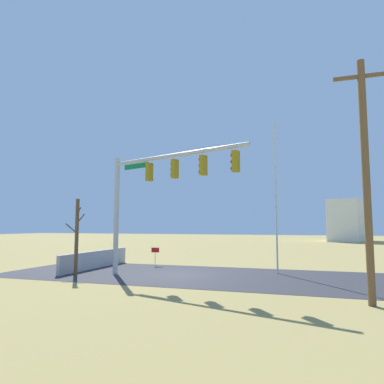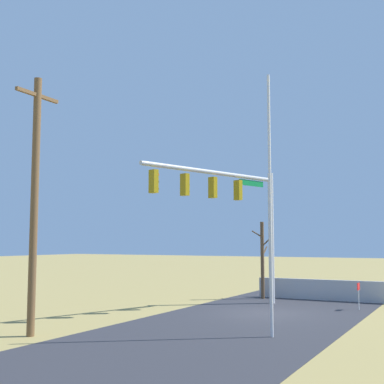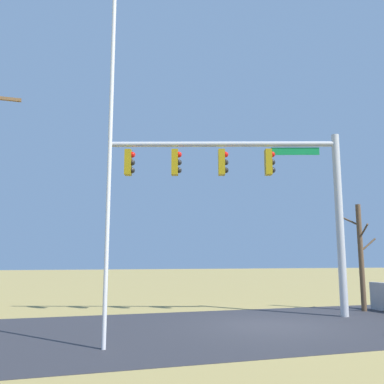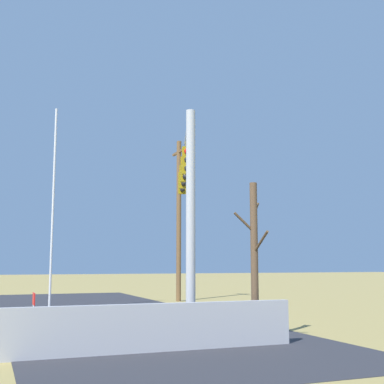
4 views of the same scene
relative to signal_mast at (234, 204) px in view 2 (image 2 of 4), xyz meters
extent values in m
plane|color=#9E894C|center=(-0.78, -1.87, -4.86)|extent=(160.00, 160.00, 0.00)
cube|color=#2D2D33|center=(-4.78, -1.87, -4.86)|extent=(28.00, 8.00, 0.01)
cube|color=#B7B5AD|center=(3.70, -0.89, -4.86)|extent=(6.00, 6.00, 0.01)
cube|color=#A8A8AD|center=(5.28, -2.92, -4.32)|extent=(0.20, 7.28, 1.09)
cylinder|color=#B2B5BA|center=(2.70, -0.89, -1.56)|extent=(0.28, 0.28, 6.61)
cylinder|color=#B2B5BA|center=(-1.30, 0.43, 1.40)|extent=(8.06, 2.84, 0.20)
cube|color=#0F7238|center=(1.26, -0.42, 1.12)|extent=(1.72, 0.59, 0.28)
cube|color=#937A0F|center=(0.30, -0.10, 0.70)|extent=(0.34, 0.42, 0.96)
sphere|color=red|center=(0.44, -0.15, 1.00)|extent=(0.22, 0.22, 0.22)
sphere|color=black|center=(0.44, -0.15, 0.70)|extent=(0.22, 0.22, 0.22)
sphere|color=black|center=(0.44, -0.15, 0.40)|extent=(0.22, 0.22, 0.22)
cube|color=#937A0F|center=(-1.35, 0.45, 0.70)|extent=(0.34, 0.42, 0.96)
sphere|color=red|center=(-1.21, 0.40, 1.00)|extent=(0.22, 0.22, 0.22)
sphere|color=black|center=(-1.21, 0.40, 0.70)|extent=(0.22, 0.22, 0.22)
sphere|color=black|center=(-1.21, 0.40, 0.40)|extent=(0.22, 0.22, 0.22)
cube|color=#937A0F|center=(-3.00, 0.99, 0.70)|extent=(0.34, 0.42, 0.96)
sphere|color=red|center=(-2.86, 0.95, 1.00)|extent=(0.22, 0.22, 0.22)
sphere|color=black|center=(-2.86, 0.95, 0.70)|extent=(0.22, 0.22, 0.22)
sphere|color=black|center=(-2.86, 0.95, 0.40)|extent=(0.22, 0.22, 0.22)
cube|color=#937A0F|center=(-4.65, 1.54, 0.70)|extent=(0.34, 0.42, 0.96)
sphere|color=red|center=(-4.51, 1.49, 1.00)|extent=(0.22, 0.22, 0.22)
sphere|color=black|center=(-4.51, 1.49, 0.70)|extent=(0.22, 0.22, 0.22)
sphere|color=black|center=(-4.51, 1.49, 0.40)|extent=(0.22, 0.22, 0.22)
cylinder|color=silver|center=(-5.98, -3.92, -0.47)|extent=(0.10, 0.10, 8.79)
cylinder|color=brown|center=(-9.58, 3.15, -0.51)|extent=(0.26, 0.26, 8.72)
cube|color=brown|center=(-9.58, 3.15, 3.25)|extent=(1.90, 0.12, 0.12)
cylinder|color=brown|center=(4.48, 0.25, -2.77)|extent=(0.20, 0.20, 4.19)
cylinder|color=brown|center=(4.85, 0.25, -2.30)|extent=(0.78, 0.07, 0.57)
cylinder|color=brown|center=(4.24, 0.45, -1.35)|extent=(0.54, 0.47, 0.39)
cylinder|color=brown|center=(4.46, -0.02, -1.76)|extent=(0.12, 0.61, 0.55)
cylinder|color=silver|center=(2.18, -5.21, -4.41)|extent=(0.04, 0.04, 0.90)
cube|color=red|center=(2.18, -5.21, -3.80)|extent=(0.56, 0.02, 0.32)
camera|label=1|loc=(-7.38, 16.42, -2.12)|focal=32.09mm
camera|label=2|loc=(-22.08, -9.58, -1.77)|focal=47.45mm
camera|label=3|loc=(-7.13, -13.90, -2.89)|focal=39.76mm
camera|label=4|loc=(17.00, -6.41, -2.85)|focal=48.73mm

